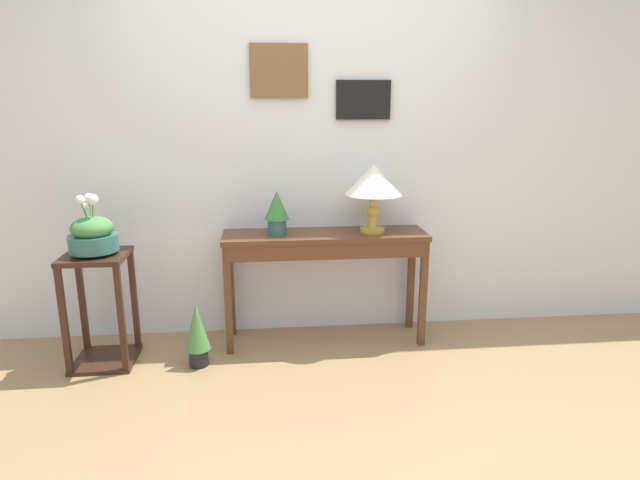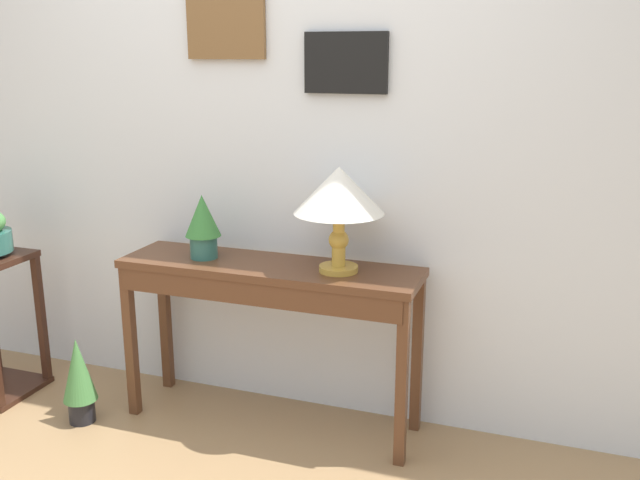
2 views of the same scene
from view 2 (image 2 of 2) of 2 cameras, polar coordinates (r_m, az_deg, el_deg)
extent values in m
cube|color=silver|center=(3.27, -3.77, 10.18)|extent=(9.00, 0.10, 2.80)
cube|color=brown|center=(3.29, -7.67, 17.27)|extent=(0.38, 0.02, 0.34)
cube|color=#B06063|center=(3.28, -7.71, 17.28)|extent=(0.30, 0.01, 0.27)
cube|color=black|center=(3.07, 2.10, 14.14)|extent=(0.37, 0.02, 0.26)
cube|color=#BAA092|center=(3.07, 2.07, 14.14)|extent=(0.29, 0.01, 0.20)
cube|color=#56331E|center=(3.11, -4.14, -2.25)|extent=(1.35, 0.37, 0.03)
cube|color=#56331E|center=(2.99, -5.36, -4.36)|extent=(1.29, 0.03, 0.10)
cube|color=#56331E|center=(3.42, -15.08, -7.98)|extent=(0.04, 0.04, 0.73)
cube|color=#56331E|center=(2.93, 6.64, -11.52)|extent=(0.04, 0.04, 0.73)
cube|color=#56331E|center=(3.65, -12.42, -6.31)|extent=(0.04, 0.04, 0.73)
cube|color=#56331E|center=(3.20, 7.88, -9.22)|extent=(0.04, 0.04, 0.73)
cylinder|color=gold|center=(2.99, 1.51, -2.32)|extent=(0.17, 0.17, 0.02)
cylinder|color=gold|center=(2.97, 1.52, -1.04)|extent=(0.06, 0.06, 0.11)
sphere|color=gold|center=(2.96, 1.52, 0.02)|extent=(0.09, 0.09, 0.09)
cylinder|color=gold|center=(2.94, 1.53, 1.09)|extent=(0.05, 0.05, 0.11)
cone|color=white|center=(2.91, 1.55, 4.06)|extent=(0.38, 0.38, 0.20)
cylinder|color=#2D665B|center=(3.22, -9.39, -0.55)|extent=(0.12, 0.12, 0.10)
cone|color=#387A38|center=(3.19, -9.50, 1.97)|extent=(0.16, 0.16, 0.19)
cube|color=#381E14|center=(3.88, -21.64, -5.90)|extent=(0.04, 0.04, 0.66)
cylinder|color=black|center=(3.55, -18.72, -12.95)|extent=(0.12, 0.12, 0.12)
cone|color=#478442|center=(3.46, -19.01, -9.88)|extent=(0.16, 0.16, 0.30)
camera|label=1|loc=(1.74, -93.54, -3.28)|focal=29.90mm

